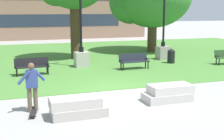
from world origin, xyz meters
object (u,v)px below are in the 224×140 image
(lamp_post_right, at_px, (163,44))
(trash_bin, at_px, (171,56))
(concrete_block_center, at_px, (77,107))
(person_skateboarder, at_px, (32,84))
(concrete_block_left, at_px, (168,93))
(park_bench_far_left, at_px, (134,60))
(park_bench_near_right, at_px, (32,65))
(lamp_post_left, at_px, (81,49))
(skateboard, at_px, (33,112))

(lamp_post_right, relative_size, trash_bin, 5.60)
(concrete_block_center, relative_size, lamp_post_right, 0.34)
(person_skateboarder, xyz_separation_m, trash_bin, (9.34, 7.18, -0.47))
(concrete_block_left, xyz_separation_m, trash_bin, (4.31, 7.52, 0.20))
(concrete_block_left, distance_m, park_bench_far_left, 6.55)
(concrete_block_left, bearing_deg, trash_bin, 60.17)
(park_bench_near_right, distance_m, lamp_post_left, 3.47)
(concrete_block_left, xyz_separation_m, person_skateboarder, (-5.03, 0.34, 0.66))
(park_bench_far_left, bearing_deg, trash_bin, 19.67)
(concrete_block_left, height_order, lamp_post_left, lamp_post_left)
(concrete_block_left, height_order, park_bench_near_right, park_bench_near_right)
(lamp_post_left, distance_m, trash_bin, 5.88)
(concrete_block_left, xyz_separation_m, lamp_post_left, (-1.50, 8.15, 0.81))
(skateboard, bearing_deg, concrete_block_center, -24.63)
(park_bench_far_left, height_order, lamp_post_left, lamp_post_left)
(park_bench_near_right, xyz_separation_m, trash_bin, (8.87, 0.92, -0.04))
(concrete_block_center, height_order, person_skateboarder, person_skateboarder)
(concrete_block_left, bearing_deg, lamp_post_right, 63.48)
(trash_bin, bearing_deg, skateboard, -141.31)
(concrete_block_center, height_order, lamp_post_right, lamp_post_right)
(skateboard, bearing_deg, trash_bin, 38.69)
(park_bench_far_left, distance_m, lamp_post_right, 4.32)
(park_bench_near_right, height_order, park_bench_far_left, same)
(person_skateboarder, distance_m, skateboard, 0.94)
(concrete_block_center, relative_size, lamp_post_left, 0.34)
(concrete_block_center, xyz_separation_m, park_bench_far_left, (4.93, 7.02, 0.23))
(concrete_block_center, relative_size, skateboard, 1.77)
(lamp_post_left, height_order, trash_bin, lamp_post_left)
(skateboard, bearing_deg, lamp_post_right, 43.48)
(person_skateboarder, xyz_separation_m, lamp_post_right, (9.58, 8.80, 0.13))
(concrete_block_center, bearing_deg, skateboard, 155.37)
(skateboard, height_order, trash_bin, trash_bin)
(park_bench_far_left, distance_m, lamp_post_left, 3.29)
(concrete_block_center, bearing_deg, lamp_post_left, 75.95)
(concrete_block_left, distance_m, park_bench_near_right, 8.03)
(park_bench_near_right, bearing_deg, skateboard, -94.21)
(concrete_block_center, xyz_separation_m, concrete_block_left, (3.68, 0.59, 0.00))
(concrete_block_center, bearing_deg, trash_bin, 45.41)
(skateboard, relative_size, lamp_post_left, 0.19)
(lamp_post_left, bearing_deg, concrete_block_left, -79.58)
(park_bench_far_left, bearing_deg, skateboard, -134.50)
(concrete_block_center, height_order, park_bench_far_left, park_bench_far_left)
(concrete_block_left, height_order, person_skateboarder, person_skateboarder)
(skateboard, distance_m, lamp_post_left, 8.92)
(park_bench_far_left, bearing_deg, concrete_block_center, -125.07)
(lamp_post_right, bearing_deg, concrete_block_left, -116.52)
(lamp_post_left, relative_size, trash_bin, 5.67)
(concrete_block_center, distance_m, concrete_block_left, 3.73)
(concrete_block_center, xyz_separation_m, trash_bin, (8.00, 8.11, 0.20))
(concrete_block_left, xyz_separation_m, park_bench_far_left, (1.24, 6.43, 0.23))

